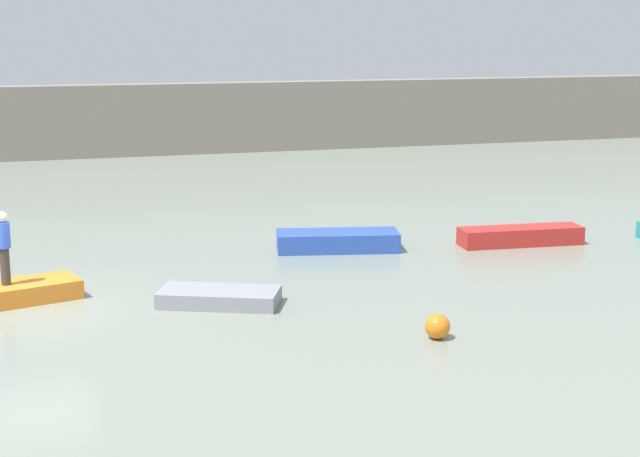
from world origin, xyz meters
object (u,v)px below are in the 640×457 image
object	(u,v)px
rowboat_blue	(338,241)
rowboat_red	(520,236)
person_blue_shirt	(4,244)
mooring_buoy	(438,326)
rowboat_grey	(219,297)
rowboat_orange	(7,294)

from	to	relation	value
rowboat_blue	rowboat_red	bearing A→B (deg)	2.95
rowboat_blue	rowboat_red	size ratio (longest dim) A/B	0.95
person_blue_shirt	mooring_buoy	size ratio (longest dim) A/B	3.27
rowboat_grey	rowboat_blue	bearing A→B (deg)	69.76
rowboat_grey	mooring_buoy	distance (m)	5.38
rowboat_grey	mooring_buoy	bearing A→B (deg)	-20.58
mooring_buoy	rowboat_orange	bearing A→B (deg)	148.26
rowboat_red	rowboat_grey	bearing A→B (deg)	-155.02
rowboat_red	mooring_buoy	distance (m)	9.42
rowboat_red	person_blue_shirt	size ratio (longest dim) A/B	2.12
rowboat_orange	rowboat_red	size ratio (longest dim) A/B	0.90
rowboat_grey	rowboat_red	world-z (taller)	rowboat_red
rowboat_orange	person_blue_shirt	world-z (taller)	person_blue_shirt
rowboat_grey	person_blue_shirt	distance (m)	5.11
rowboat_blue	rowboat_red	world-z (taller)	rowboat_blue
rowboat_grey	rowboat_blue	xyz separation A→B (m)	(4.33, 4.49, 0.09)
rowboat_orange	rowboat_blue	distance (m)	9.51
rowboat_grey	person_blue_shirt	size ratio (longest dim) A/B	1.59
rowboat_red	person_blue_shirt	world-z (taller)	person_blue_shirt
mooring_buoy	rowboat_red	bearing A→B (deg)	51.45
rowboat_red	mooring_buoy	world-z (taller)	mooring_buoy
rowboat_red	rowboat_blue	bearing A→B (deg)	175.29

